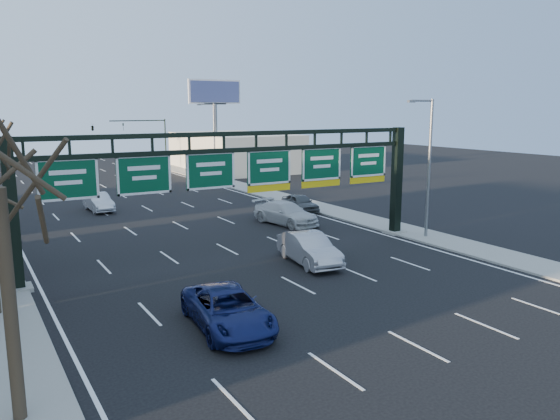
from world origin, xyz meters
TOP-DOWN VIEW (x-y plane):
  - ground at (0.00, 0.00)m, footprint 160.00×160.00m
  - sidewalk_right at (12.80, 20.00)m, footprint 3.00×120.00m
  - lane_markings at (0.00, 20.00)m, footprint 21.60×120.00m
  - sign_gantry at (0.16, 8.00)m, footprint 24.60×1.20m
  - building_right_distant at (20.00, 50.00)m, footprint 12.00×20.00m
  - streetlight_near at (12.47, 6.00)m, footprint 2.15×0.22m
  - streetlight_far at (12.47, 40.00)m, footprint 2.15×0.22m
  - billboard_right at (15.00, 44.98)m, footprint 7.00×0.50m
  - traffic_signal_mast at (5.69, 55.00)m, footprint 10.16×0.54m
  - car_blue_suv at (-5.15, -1.03)m, footprint 3.10×5.72m
  - car_silver_sedan at (2.56, 4.86)m, footprint 2.43×5.28m
  - car_white_wagon at (6.88, 14.44)m, footprint 3.28×5.97m
  - car_grey_far at (10.50, 18.11)m, footprint 1.99×4.37m
  - car_silver_distant at (-3.80, 26.95)m, footprint 1.79×4.58m

SIDE VIEW (x-z plane):
  - ground at x=0.00m, z-range 0.00..0.00m
  - lane_markings at x=0.00m, z-range 0.00..0.01m
  - sidewalk_right at x=12.80m, z-range 0.00..0.12m
  - car_grey_far at x=10.50m, z-range 0.00..1.45m
  - car_silver_distant at x=-3.80m, z-range 0.00..1.49m
  - car_blue_suv at x=-5.15m, z-range 0.00..1.52m
  - car_white_wagon at x=6.88m, z-range 0.00..1.64m
  - car_silver_sedan at x=2.56m, z-range 0.00..1.68m
  - building_right_distant at x=20.00m, z-range 0.00..5.00m
  - sign_gantry at x=0.16m, z-range 1.03..8.23m
  - streetlight_near at x=12.47m, z-range 0.58..9.58m
  - streetlight_far at x=12.47m, z-range 0.58..9.58m
  - traffic_signal_mast at x=5.69m, z-range 2.00..9.00m
  - billboard_right at x=15.00m, z-range 3.06..15.06m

